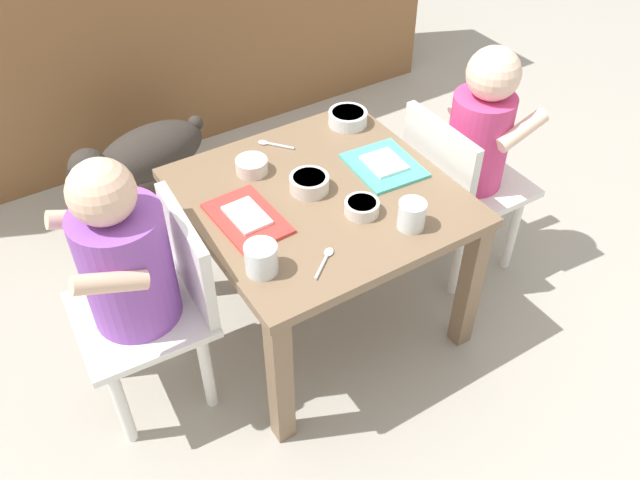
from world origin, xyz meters
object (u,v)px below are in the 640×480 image
spoon_by_left_tray (325,260)px  cereal_bowl_right_side (362,207)px  seated_child_right (475,142)px  dog (143,156)px  spoon_by_right_tray (272,144)px  veggie_bowl_far (252,165)px  food_tray_right (384,165)px  seated_child_left (131,265)px  water_cup_left (412,216)px  dining_table (320,215)px  water_cup_right (261,260)px  veggie_bowl_near (309,183)px  cereal_bowl_left_side (348,117)px  food_tray_left (247,218)px

spoon_by_left_tray → cereal_bowl_right_side: bearing=29.9°
seated_child_right → cereal_bowl_right_side: (-0.42, -0.09, 0.02)m
dog → spoon_by_right_tray: spoon_by_right_tray is taller
dog → veggie_bowl_far: size_ratio=5.99×
food_tray_right → spoon_by_left_tray: size_ratio=2.21×
seated_child_left → spoon_by_left_tray: size_ratio=8.06×
food_tray_right → seated_child_left: bearing=-179.7°
food_tray_right → cereal_bowl_right_side: size_ratio=2.40×
cereal_bowl_right_side → spoon_by_left_tray: 0.18m
seated_child_left → water_cup_left: seated_child_left is taller
dining_table → seated_child_left: seated_child_left is taller
water_cup_right → veggie_bowl_far: (0.14, 0.31, -0.01)m
water_cup_right → water_cup_left: bearing=-8.5°
food_tray_right → dog: bearing=119.6°
seated_child_left → dining_table: bearing=-0.2°
food_tray_right → veggie_bowl_near: size_ratio=2.04×
water_cup_right → spoon_by_left_tray: water_cup_right is taller
seated_child_right → water_cup_right: size_ratio=9.81×
food_tray_right → spoon_by_left_tray: 0.36m
dog → seated_child_left: bearing=-109.7°
dining_table → veggie_bowl_near: bearing=120.1°
dining_table → cereal_bowl_left_side: bearing=44.1°
dining_table → food_tray_left: 0.20m
dining_table → dog: bearing=106.5°
seated_child_left → spoon_by_left_tray: bearing=-29.9°
spoon_by_right_tray → food_tray_right: bearing=-50.7°
water_cup_right → spoon_by_right_tray: water_cup_right is taller
seated_child_left → cereal_bowl_left_side: seated_child_left is taller
dog → cereal_bowl_right_side: cereal_bowl_right_side is taller
cereal_bowl_left_side → veggie_bowl_far: 0.32m
dog → food_tray_left: size_ratio=2.27×
veggie_bowl_far → seated_child_left: bearing=-156.7°
food_tray_right → cereal_bowl_left_side: size_ratio=1.84×
cereal_bowl_right_side → spoon_by_right_tray: bearing=96.6°
food_tray_right → water_cup_right: 0.45m
water_cup_right → veggie_bowl_near: water_cup_right is taller
dog → cereal_bowl_right_side: size_ratio=5.90×
food_tray_left → spoon_by_right_tray: size_ratio=2.40×
dining_table → veggie_bowl_far: (-0.10, 0.16, 0.09)m
food_tray_right → spoon_by_right_tray: food_tray_right is taller
water_cup_right → veggie_bowl_far: 0.34m
food_tray_left → water_cup_right: bearing=-106.8°
water_cup_left → cereal_bowl_right_side: water_cup_left is taller
food_tray_left → cereal_bowl_left_side: (0.41, 0.21, 0.01)m
seated_child_right → cereal_bowl_left_side: 0.34m
food_tray_left → food_tray_right: bearing=-0.0°
spoon_by_left_tray → dog: bearing=96.1°
dining_table → veggie_bowl_near: 0.09m
cereal_bowl_left_side → veggie_bowl_far: (-0.32, -0.06, -0.00)m
food_tray_left → food_tray_right: size_ratio=1.08×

